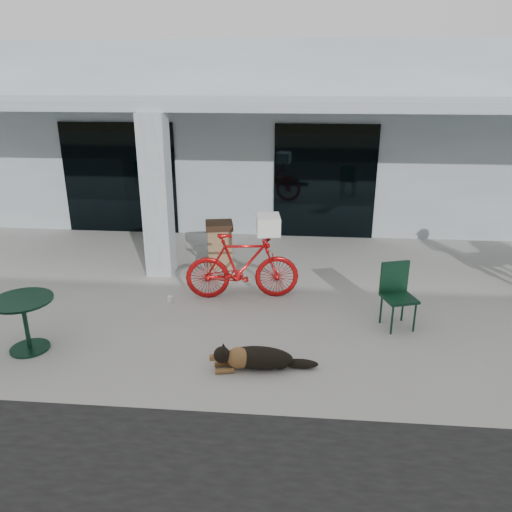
# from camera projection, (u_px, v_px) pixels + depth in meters

# --- Properties ---
(ground) EXTENTS (80.00, 80.00, 0.00)m
(ground) POSITION_uv_depth(u_px,v_px,m) (217.00, 330.00, 7.78)
(ground) COLOR #A6A49C
(ground) RESTS_ON ground
(building) EXTENTS (22.00, 7.00, 4.50)m
(building) POSITION_uv_depth(u_px,v_px,m) (261.00, 128.00, 14.96)
(building) COLOR silver
(building) RESTS_ON ground
(storefront_glass_left) EXTENTS (2.80, 0.06, 2.70)m
(storefront_glass_left) POSITION_uv_depth(u_px,v_px,m) (120.00, 179.00, 12.25)
(storefront_glass_left) COLOR black
(storefront_glass_left) RESTS_ON ground
(storefront_glass_right) EXTENTS (2.40, 0.06, 2.70)m
(storefront_glass_right) POSITION_uv_depth(u_px,v_px,m) (325.00, 182.00, 11.83)
(storefront_glass_right) COLOR black
(storefront_glass_right) RESTS_ON ground
(column) EXTENTS (0.50, 0.50, 3.12)m
(column) POSITION_uv_depth(u_px,v_px,m) (157.00, 197.00, 9.52)
(column) COLOR silver
(column) RESTS_ON ground
(overhang) EXTENTS (22.00, 2.80, 0.18)m
(overhang) POSITION_uv_depth(u_px,v_px,m) (242.00, 103.00, 10.05)
(overhang) COLOR silver
(overhang) RESTS_ON column
(bicycle) EXTENTS (2.05, 0.82, 1.20)m
(bicycle) POSITION_uv_depth(u_px,v_px,m) (242.00, 266.00, 8.74)
(bicycle) COLOR #AF0E0F
(bicycle) RESTS_ON ground
(laundry_basket) EXTENTS (0.46, 0.57, 0.31)m
(laundry_basket) POSITION_uv_depth(u_px,v_px,m) (268.00, 225.00, 8.50)
(laundry_basket) COLOR white
(laundry_basket) RESTS_ON bicycle
(dog) EXTENTS (1.13, 0.58, 0.36)m
(dog) POSITION_uv_depth(u_px,v_px,m) (259.00, 357.00, 6.73)
(dog) COLOR black
(dog) RESTS_ON ground
(cup_near_dog) EXTENTS (0.11, 0.11, 0.11)m
(cup_near_dog) POSITION_uv_depth(u_px,v_px,m) (170.00, 299.00, 8.74)
(cup_near_dog) COLOR white
(cup_near_dog) RESTS_ON ground
(cafe_table_near) EXTENTS (0.89, 0.89, 0.80)m
(cafe_table_near) POSITION_uv_depth(u_px,v_px,m) (26.00, 325.00, 7.12)
(cafe_table_near) COLOR #123523
(cafe_table_near) RESTS_ON ground
(cafe_chair_far_a) EXTENTS (0.60, 0.63, 1.03)m
(cafe_chair_far_a) POSITION_uv_depth(u_px,v_px,m) (399.00, 297.00, 7.71)
(cafe_chair_far_a) COLOR #123523
(cafe_chair_far_a) RESTS_ON ground
(trash_receptacle) EXTENTS (0.65, 0.65, 0.93)m
(trash_receptacle) POSITION_uv_depth(u_px,v_px,m) (220.00, 244.00, 10.28)
(trash_receptacle) COLOR olive
(trash_receptacle) RESTS_ON ground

